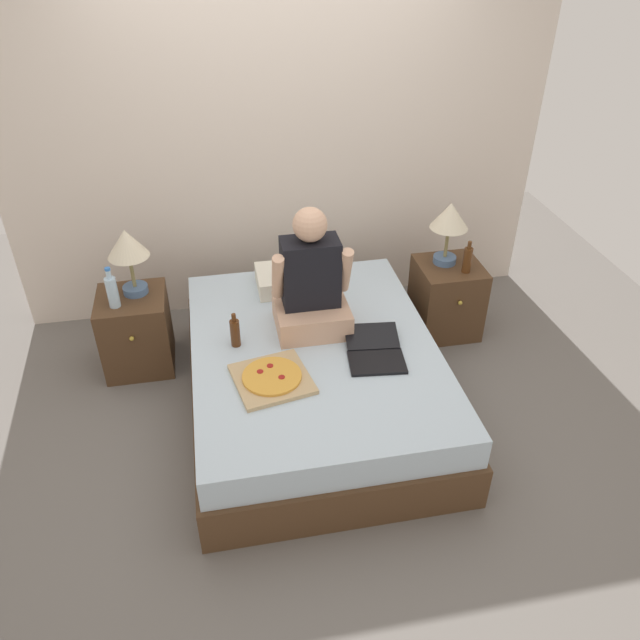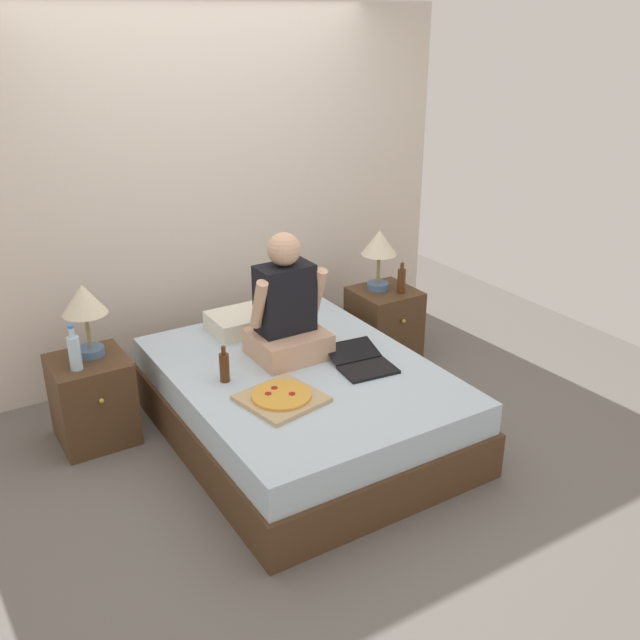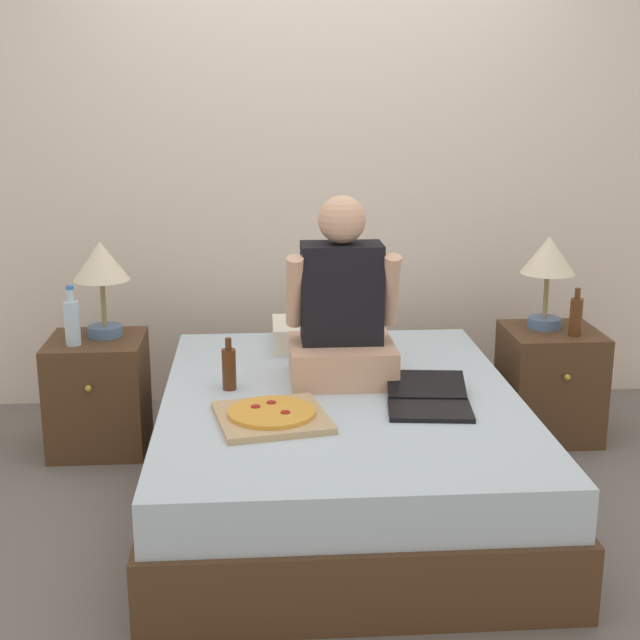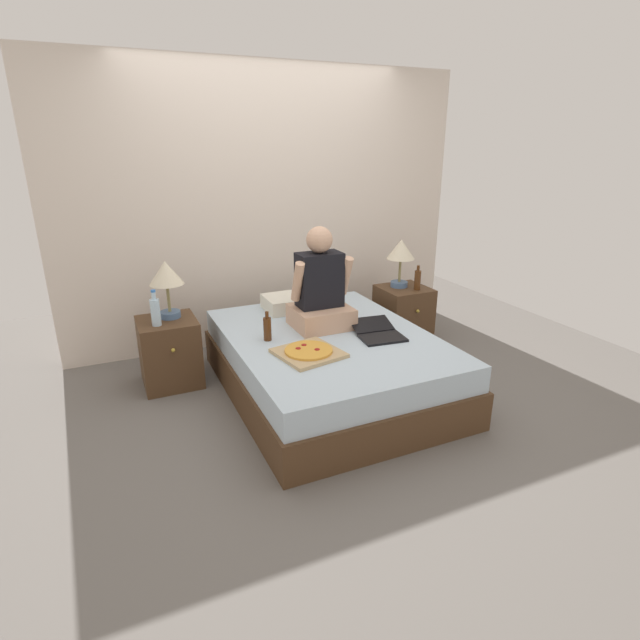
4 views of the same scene
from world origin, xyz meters
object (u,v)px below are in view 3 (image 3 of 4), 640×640
at_px(bed, 340,448).
at_px(water_bottle, 72,321).
at_px(pizza_box, 272,416).
at_px(nightstand_left, 99,394).
at_px(person_seated, 342,313).
at_px(nightstand_right, 549,383).
at_px(lamp_on_left_nightstand, 101,268).
at_px(beer_bottle_on_bed, 229,368).
at_px(beer_bottle, 576,316).
at_px(lamp_on_right_nightstand, 548,262).
at_px(laptop, 429,402).

bearing_deg(bed, water_bottle, 154.90).
bearing_deg(pizza_box, nightstand_left, 131.31).
bearing_deg(person_seated, nightstand_right, 21.89).
xyz_separation_m(bed, lamp_on_left_nightstand, (-1.05, 0.69, 0.63)).
height_order(bed, lamp_on_left_nightstand, lamp_on_left_nightstand).
bearing_deg(nightstand_left, bed, -30.34).
height_order(lamp_on_left_nightstand, water_bottle, lamp_on_left_nightstand).
height_order(nightstand_left, nightstand_right, same).
bearing_deg(nightstand_left, beer_bottle_on_bed, -40.65).
xyz_separation_m(lamp_on_left_nightstand, beer_bottle, (2.21, -0.15, -0.23)).
bearing_deg(lamp_on_right_nightstand, nightstand_right, -59.07).
relative_size(nightstand_left, lamp_on_right_nightstand, 1.20).
xyz_separation_m(water_bottle, nightstand_right, (2.26, 0.09, -0.38)).
height_order(bed, pizza_box, pizza_box).
xyz_separation_m(lamp_on_left_nightstand, nightstand_right, (2.14, -0.05, -0.60)).
relative_size(bed, water_bottle, 7.04).
distance_m(bed, beer_bottle_on_bed, 0.57).
bearing_deg(bed, beer_bottle, 24.88).
relative_size(lamp_on_left_nightstand, person_seated, 0.58).
bearing_deg(pizza_box, lamp_on_right_nightstand, 35.65).
xyz_separation_m(nightstand_right, pizza_box, (-1.38, -0.92, 0.22)).
relative_size(nightstand_left, pizza_box, 1.15).
bearing_deg(lamp_on_right_nightstand, laptop, -130.37).
bearing_deg(person_seated, beer_bottle_on_bed, -166.12).
distance_m(person_seated, laptop, 0.56).
bearing_deg(pizza_box, beer_bottle_on_bed, 114.45).
height_order(water_bottle, pizza_box, water_bottle).
height_order(laptop, beer_bottle_on_bed, beer_bottle_on_bed).
relative_size(pizza_box, beer_bottle_on_bed, 2.13).
relative_size(bed, beer_bottle, 8.45).
xyz_separation_m(bed, nightstand_right, (1.09, 0.64, 0.04)).
height_order(nightstand_left, lamp_on_right_nightstand, lamp_on_right_nightstand).
relative_size(bed, pizza_box, 4.15).
relative_size(lamp_on_right_nightstand, person_seated, 0.58).
height_order(water_bottle, beer_bottle_on_bed, water_bottle).
bearing_deg(person_seated, lamp_on_left_nightstand, 155.92).
distance_m(nightstand_left, lamp_on_right_nightstand, 2.23).
height_order(nightstand_right, beer_bottle, beer_bottle).
xyz_separation_m(water_bottle, person_seated, (1.19, -0.34, 0.10)).
bearing_deg(laptop, beer_bottle, 40.52).
relative_size(bed, laptop, 4.36).
bearing_deg(beer_bottle, water_bottle, 179.75).
distance_m(bed, lamp_on_right_nightstand, 1.41).
bearing_deg(laptop, pizza_box, -170.33).
distance_m(water_bottle, beer_bottle, 2.33).
height_order(nightstand_left, pizza_box, nightstand_left).
xyz_separation_m(bed, beer_bottle, (1.16, 0.54, 0.40)).
xyz_separation_m(bed, nightstand_left, (-1.09, 0.64, 0.04)).
bearing_deg(beer_bottle_on_bed, lamp_on_right_nightstand, 21.51).
bearing_deg(laptop, nightstand_left, 150.26).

